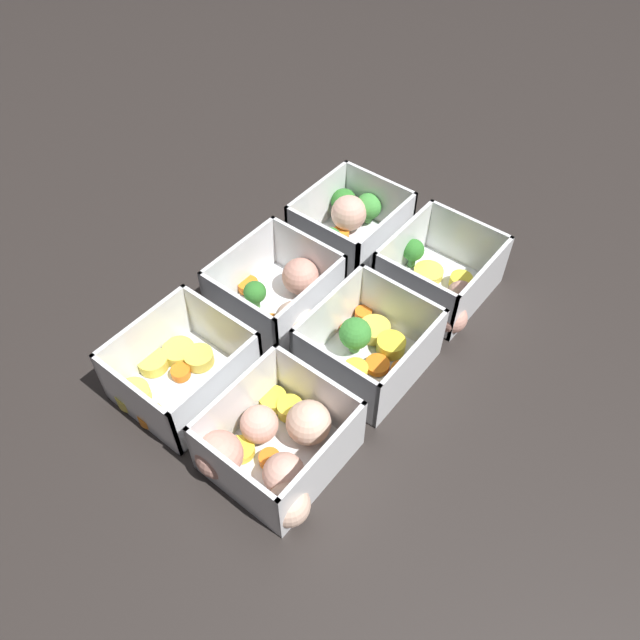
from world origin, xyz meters
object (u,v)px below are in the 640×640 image
Objects in this scene: container_near_center at (284,295)px; container_near_left at (353,223)px; container_far_right at (274,447)px; container_far_center at (367,350)px; container_near_right at (181,374)px; container_far_left at (439,281)px.

container_near_left is at bearing -174.63° from container_near_center.
container_far_right is (0.34, 0.15, -0.00)m from container_near_left.
container_near_center is at bearing 5.37° from container_near_left.
container_near_center is (0.17, 0.02, 0.00)m from container_near_left.
container_far_right is at bearing 37.86° from container_near_center.
container_near_left is 0.98× the size of container_far_center.
container_far_center is (0.17, 0.15, -0.00)m from container_near_left.
container_near_center is 0.17m from container_near_right.
container_near_right is 0.15m from container_far_right.
container_far_center is 0.96× the size of container_far_right.
container_near_left is 0.33m from container_near_right.
container_near_center is 1.06× the size of container_far_center.
container_far_left is at bearing 177.03° from container_far_center.
container_far_right is at bearing 0.09° from container_far_center.
container_far_right is (0.01, 0.15, 0.00)m from container_near_right.
container_far_left is 1.02× the size of container_far_center.
container_near_right is 0.35m from container_far_left.
container_near_right is 0.97× the size of container_far_left.
container_near_center is 0.13m from container_far_center.
container_far_center is (0.15, -0.01, -0.00)m from container_far_left.
container_near_center and container_far_left have the same top height.
container_near_center is at bearing -91.91° from container_far_center.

